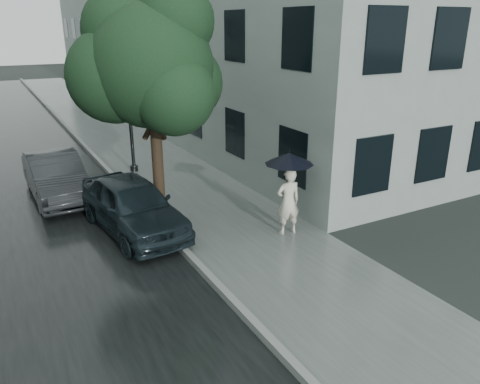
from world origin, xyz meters
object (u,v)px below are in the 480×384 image
lamp_post (123,81)px  car_near (132,205)px  street_tree (150,64)px  car_far (56,176)px  pedestrian (288,202)px

lamp_post → car_near: 5.75m
street_tree → lamp_post: street_tree is taller
street_tree → car_far: (-2.11, 3.09, -3.37)m
car_near → street_tree: bearing=17.4°
pedestrian → car_far: bearing=-41.5°
car_far → car_near: bearing=-71.0°
car_far → street_tree: bearing=-57.4°
street_tree → lamp_post: size_ratio=1.07×
street_tree → car_near: (-0.81, -0.36, -3.35)m
car_near → lamp_post: bearing=68.2°
street_tree → car_near: size_ratio=1.46×
street_tree → lamp_post: 4.77m
lamp_post → street_tree: bearing=-91.8°
lamp_post → car_near: lamp_post is taller
pedestrian → street_tree: street_tree is taller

